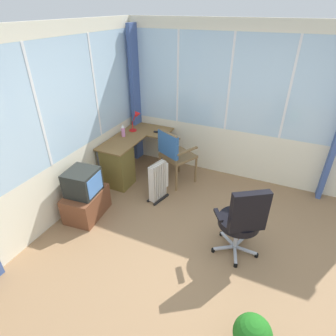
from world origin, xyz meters
name	(u,v)px	position (x,y,z in m)	size (l,w,h in m)	color
ground	(207,267)	(0.00, 0.00, -0.03)	(5.35, 5.45, 0.06)	#8D6A48
north_window_panel	(43,136)	(0.00, 2.25, 1.28)	(4.35, 0.07, 2.56)	#EDE5C7
east_window_panel	(255,109)	(2.21, 0.00, 1.28)	(0.07, 4.45, 2.56)	#EDE5C7
curtain_corner	(136,98)	(2.08, 2.12, 1.23)	(0.23, 0.07, 2.46)	#415894
desk	(120,162)	(1.12, 1.94, 0.40)	(1.34, 0.82, 0.73)	olive
desk_lamp	(137,118)	(1.80, 1.96, 0.96)	(0.24, 0.21, 0.36)	red
tv_remote	(158,132)	(1.84, 1.56, 0.74)	(0.04, 0.15, 0.02)	black
spray_bottle	(123,131)	(1.45, 2.04, 0.83)	(0.06, 0.06, 0.22)	pink
wooden_armchair	(173,151)	(1.46, 1.11, 0.63)	(0.65, 0.64, 0.98)	brown
office_chair	(243,219)	(0.33, -0.28, 0.58)	(0.60, 0.61, 1.02)	#B7B7BF
tv_on_stand	(85,196)	(0.17, 1.91, 0.33)	(0.68, 0.50, 0.76)	brown
space_heater	(159,181)	(0.97, 1.12, 0.33)	(0.41, 0.25, 0.65)	silver
potted_plant	(252,335)	(-0.75, -0.63, 0.23)	(0.34, 0.34, 0.42)	#404053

